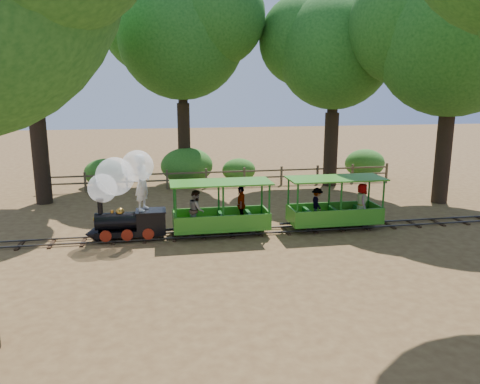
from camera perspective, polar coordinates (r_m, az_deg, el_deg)
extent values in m
plane|color=olive|center=(16.75, 2.28, -4.98)|extent=(90.00, 90.00, 0.00)
cube|color=#3F3D3A|center=(16.45, 2.50, -5.04)|extent=(22.00, 0.05, 0.05)
cube|color=#3F3D3A|center=(17.01, 2.06, -4.44)|extent=(22.00, 0.05, 0.05)
cube|color=#382314|center=(16.75, 2.28, -4.90)|extent=(0.12, 1.00, 0.05)
cube|color=#382314|center=(16.45, -15.08, -5.66)|extent=(0.12, 1.00, 0.05)
cube|color=#382314|center=(18.45, 17.66, -3.84)|extent=(0.12, 1.00, 0.05)
cube|color=black|center=(16.33, -13.15, -4.71)|extent=(2.33, 0.74, 0.19)
cylinder|color=black|center=(16.24, -14.53, -3.43)|extent=(1.48, 0.59, 0.59)
cylinder|color=black|center=(16.17, -16.69, -1.70)|extent=(0.17, 0.17, 0.47)
sphere|color=#B07A2A|center=(16.16, -14.40, -2.34)|extent=(0.28, 0.28, 0.28)
cylinder|color=#B07A2A|center=(16.18, -15.34, -2.30)|extent=(0.11, 0.11, 0.11)
cube|color=black|center=(16.19, -10.78, -3.32)|extent=(0.95, 0.74, 0.58)
cube|color=black|center=(16.11, -10.83, -2.25)|extent=(1.01, 0.81, 0.04)
cone|color=black|center=(16.46, -17.59, -4.92)|extent=(0.48, 0.68, 0.68)
cylinder|color=#B07A2A|center=(16.30, -17.27, -3.16)|extent=(0.11, 0.15, 0.15)
cylinder|color=maroon|center=(16.03, -16.06, -5.21)|extent=(0.38, 0.06, 0.38)
cylinder|color=maroon|center=(16.76, -15.81, -4.42)|extent=(0.38, 0.06, 0.38)
cylinder|color=maroon|center=(15.97, -13.60, -5.13)|extent=(0.38, 0.06, 0.38)
cylinder|color=maroon|center=(16.70, -13.46, -4.34)|extent=(0.38, 0.06, 0.38)
cylinder|color=maroon|center=(15.94, -11.12, -5.04)|extent=(0.38, 0.06, 0.38)
cylinder|color=maroon|center=(16.67, -11.09, -4.26)|extent=(0.38, 0.06, 0.38)
sphere|color=white|center=(16.07, -16.43, 0.45)|extent=(0.95, 0.95, 0.95)
sphere|color=white|center=(16.01, -14.99, 1.85)|extent=(1.27, 1.27, 1.27)
sphere|color=white|center=(15.96, -12.38, 3.11)|extent=(1.06, 1.06, 1.06)
imported|color=white|center=(15.98, -11.81, 1.17)|extent=(0.68, 0.81, 1.91)
cube|color=#35861D|center=(16.43, -2.32, -4.18)|extent=(3.33, 1.27, 0.10)
cube|color=#135515|center=(16.47, -2.31, -4.57)|extent=(2.99, 0.49, 0.14)
cube|color=#35861D|center=(15.78, -2.02, -3.78)|extent=(3.33, 0.06, 0.49)
cube|color=#35861D|center=(16.92, -2.60, -2.66)|extent=(3.33, 0.06, 0.49)
cube|color=#35861D|center=(16.05, -2.36, 1.17)|extent=(3.47, 1.42, 0.05)
cylinder|color=#135515|center=(15.53, -7.85, -2.29)|extent=(0.07, 0.07, 1.57)
cylinder|color=#135515|center=(16.65, -8.02, -1.28)|extent=(0.07, 0.07, 1.57)
cylinder|color=#135515|center=(15.96, 3.59, -1.79)|extent=(0.07, 0.07, 1.57)
cylinder|color=#135515|center=(17.05, 2.67, -0.84)|extent=(0.07, 0.07, 1.57)
cube|color=#135515|center=(16.26, -5.81, -3.52)|extent=(0.12, 1.08, 0.39)
cube|color=#135515|center=(16.36, -2.32, -3.36)|extent=(0.12, 1.08, 0.39)
cube|color=#135515|center=(16.52, 1.11, -3.20)|extent=(0.12, 1.08, 0.39)
cylinder|color=black|center=(16.03, -5.93, -4.96)|extent=(0.27, 0.06, 0.27)
cylinder|color=black|center=(16.67, -6.11, -4.28)|extent=(0.27, 0.06, 0.27)
cylinder|color=black|center=(16.32, 1.57, -4.59)|extent=(0.27, 0.06, 0.27)
cylinder|color=black|center=(16.94, 1.11, -3.93)|extent=(0.27, 0.06, 0.27)
imported|color=gray|center=(15.89, -5.34, -2.13)|extent=(0.54, 0.67, 1.34)
imported|color=gray|center=(16.50, 0.13, -1.53)|extent=(0.50, 0.83, 1.33)
cube|color=#35861D|center=(17.47, 11.38, -3.40)|extent=(3.33, 1.27, 0.10)
cube|color=#135515|center=(17.50, 11.36, -3.77)|extent=(2.99, 0.49, 0.14)
cube|color=#35861D|center=(16.86, 12.16, -2.99)|extent=(3.33, 0.06, 0.49)
cube|color=#35861D|center=(17.93, 10.73, -1.99)|extent=(3.33, 0.06, 0.49)
cube|color=#35861D|center=(17.11, 11.61, 1.64)|extent=(3.47, 1.42, 0.05)
cylinder|color=#135515|center=(16.23, 7.03, -1.62)|extent=(0.07, 0.07, 1.57)
cylinder|color=#135515|center=(17.30, 5.90, -0.70)|extent=(0.07, 0.07, 1.57)
cylinder|color=#135515|center=(17.41, 17.04, -1.11)|extent=(0.07, 0.07, 1.57)
cylinder|color=#135515|center=(18.42, 15.42, -0.27)|extent=(0.07, 0.07, 1.57)
cube|color=#135515|center=(17.07, 8.29, -2.81)|extent=(0.12, 1.08, 0.39)
cube|color=#135515|center=(17.41, 11.42, -2.63)|extent=(0.12, 1.08, 0.39)
cube|color=#135515|center=(17.79, 14.41, -2.45)|extent=(0.12, 1.08, 0.39)
cylinder|color=black|center=(16.84, 8.40, -4.18)|extent=(0.27, 0.06, 0.27)
cylinder|color=black|center=(17.44, 7.71, -3.56)|extent=(0.27, 0.06, 0.27)
cylinder|color=black|center=(17.61, 14.99, -3.72)|extent=(0.27, 0.06, 0.27)
cylinder|color=black|center=(18.19, 14.11, -3.15)|extent=(0.27, 0.06, 0.27)
imported|color=gray|center=(17.34, 9.37, -1.34)|extent=(0.46, 0.76, 1.14)
imported|color=gray|center=(17.50, 14.62, -1.12)|extent=(0.58, 0.74, 1.33)
cylinder|color=#2D2116|center=(22.37, -23.12, 3.81)|extent=(0.70, 0.70, 4.06)
cylinder|color=#2D2116|center=(22.16, -23.85, 11.97)|extent=(0.52, 0.53, 2.32)
sphere|color=#184B17|center=(22.27, -24.33, 17.21)|extent=(5.90, 5.90, 5.90)
sphere|color=#184B17|center=(21.21, -21.02, 19.78)|extent=(4.42, 4.42, 4.42)
sphere|color=#184B17|center=(23.66, -27.12, 18.06)|extent=(4.72, 4.72, 4.72)
cylinder|color=#2D2116|center=(25.30, -6.82, 5.88)|extent=(0.66, 0.66, 4.27)
cylinder|color=#2D2116|center=(25.13, -7.02, 13.49)|extent=(0.50, 0.50, 2.44)
sphere|color=#184B17|center=(25.27, -7.16, 18.48)|extent=(6.54, 6.54, 6.54)
sphere|color=#184B17|center=(24.55, -3.01, 20.66)|extent=(4.91, 4.91, 4.91)
sphere|color=#184B17|center=(26.44, -10.73, 19.53)|extent=(5.24, 5.24, 5.24)
cylinder|color=#2D2116|center=(24.97, 11.00, 5.11)|extent=(0.72, 0.72, 3.80)
cylinder|color=#2D2116|center=(24.77, 11.30, 11.97)|extent=(0.54, 0.54, 2.17)
sphere|color=#184B17|center=(24.84, 11.50, 16.48)|extent=(5.78, 5.78, 5.78)
sphere|color=#184B17|center=(24.67, 15.63, 17.99)|extent=(4.34, 4.34, 4.34)
sphere|color=#184B17|center=(25.40, 7.81, 17.82)|extent=(4.62, 4.62, 4.62)
cylinder|color=#2D2116|center=(22.61, 23.48, 3.63)|extent=(0.68, 0.68, 3.87)
cylinder|color=#2D2116|center=(22.39, 24.17, 11.34)|extent=(0.51, 0.51, 2.21)
sphere|color=#184B17|center=(22.48, 24.67, 16.64)|extent=(6.52, 6.52, 6.52)
sphere|color=#184B17|center=(22.75, 19.91, 18.61)|extent=(5.22, 5.22, 5.22)
cube|color=brown|center=(24.65, -22.95, 0.94)|extent=(0.10, 0.10, 1.00)
cube|color=brown|center=(24.28, -18.35, 1.14)|extent=(0.10, 0.10, 1.00)
cube|color=brown|center=(24.07, -13.64, 1.33)|extent=(0.10, 0.10, 1.00)
cube|color=brown|center=(24.03, -8.88, 1.52)|extent=(0.10, 0.10, 1.00)
cube|color=brown|center=(24.15, -4.13, 1.69)|extent=(0.10, 0.10, 1.00)
cube|color=brown|center=(24.44, 0.54, 1.86)|extent=(0.10, 0.10, 1.00)
cube|color=brown|center=(24.88, 5.07, 2.00)|extent=(0.10, 0.10, 1.00)
cube|color=brown|center=(25.48, 9.42, 2.13)|extent=(0.10, 0.10, 1.00)
cube|color=brown|center=(26.21, 13.55, 2.24)|extent=(0.10, 0.10, 1.00)
cube|color=brown|center=(27.07, 17.43, 2.33)|extent=(0.10, 0.10, 1.00)
cube|color=brown|center=(24.22, -1.79, 2.47)|extent=(18.00, 0.06, 0.08)
cube|color=brown|center=(24.28, -1.78, 1.66)|extent=(18.00, 0.06, 0.08)
ellipsoid|color=#2D6B1E|center=(25.41, -16.19, 2.28)|extent=(2.09, 1.61, 1.45)
ellipsoid|color=#2D6B1E|center=(25.27, -6.49, 3.20)|extent=(2.79, 2.14, 1.93)
ellipsoid|color=#2D6B1E|center=(25.66, -0.14, 2.69)|extent=(1.85, 1.42, 1.28)
ellipsoid|color=#2D6B1E|center=(27.86, 14.97, 3.40)|extent=(2.34, 1.80, 1.62)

